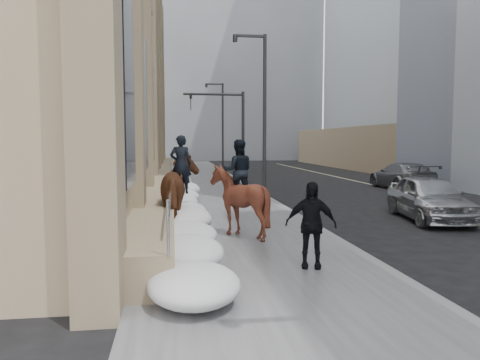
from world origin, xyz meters
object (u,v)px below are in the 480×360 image
object	(u,v)px
mounted_horse_left	(181,190)
pedestrian	(311,225)
car_silver	(429,198)
mounted_horse_right	(239,196)
car_grey	(402,176)

from	to	relation	value
mounted_horse_left	pedestrian	bearing A→B (deg)	118.86
mounted_horse_left	car_silver	size ratio (longest dim) A/B	0.61
mounted_horse_left	mounted_horse_right	xyz separation A→B (m)	(1.54, -1.17, -0.07)
pedestrian	car_grey	bearing A→B (deg)	72.22
car_silver	car_grey	distance (m)	10.60
pedestrian	car_silver	world-z (taller)	pedestrian
mounted_horse_left	pedestrian	distance (m)	5.24
car_silver	pedestrian	bearing A→B (deg)	-127.42
mounted_horse_right	car_silver	world-z (taller)	mounted_horse_right
pedestrian	car_silver	distance (m)	8.16
pedestrian	car_silver	xyz separation A→B (m)	(5.89, 5.65, -0.23)
mounted_horse_left	mounted_horse_right	distance (m)	1.93
mounted_horse_right	car_silver	xyz separation A→B (m)	(6.90, 2.25, -0.44)
mounted_horse_right	pedestrian	size ratio (longest dim) A/B	1.48
car_silver	mounted_horse_left	bearing A→B (deg)	-163.96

